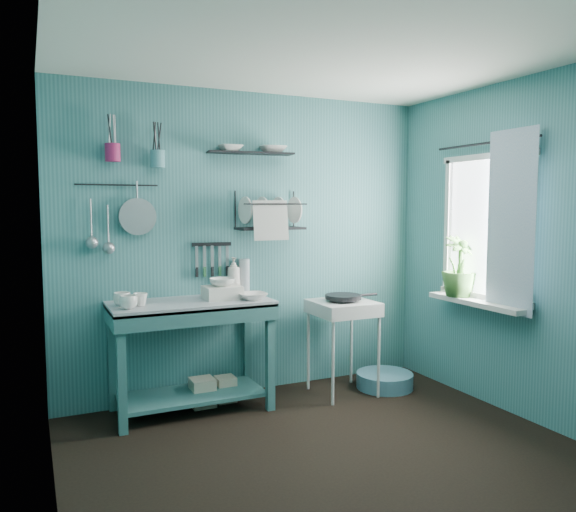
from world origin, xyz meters
name	(u,v)px	position (x,y,z in m)	size (l,w,h in m)	color
floor	(339,461)	(0.00, 0.00, 0.00)	(3.20, 3.20, 0.00)	black
ceiling	(342,44)	(0.00, 0.00, 2.50)	(3.20, 3.20, 0.00)	silver
wall_back	(250,244)	(0.00, 1.50, 1.25)	(3.20, 3.20, 0.00)	#366E70
wall_front	(554,296)	(0.00, -1.50, 1.25)	(3.20, 3.20, 0.00)	#366E70
wall_left	(49,273)	(-1.60, 0.00, 1.25)	(3.00, 3.00, 0.00)	#366E70
wall_right	(534,251)	(1.60, 0.00, 1.25)	(3.00, 3.00, 0.00)	#366E70
work_counter	(191,356)	(-0.59, 1.24, 0.43)	(1.20, 0.60, 0.85)	#2F6262
mug_left	(128,302)	(-1.07, 1.08, 0.90)	(0.12, 0.12, 0.10)	silver
mug_mid	(140,299)	(-0.97, 1.18, 0.90)	(0.10, 0.10, 0.09)	silver
mug_right	(122,299)	(-1.09, 1.24, 0.90)	(0.12, 0.12, 0.10)	silver
wash_tub	(222,293)	(-0.34, 1.22, 0.90)	(0.28, 0.22, 0.10)	beige
tub_bowl	(222,282)	(-0.34, 1.22, 0.98)	(0.20, 0.20, 0.06)	silver
soap_bottle	(234,275)	(-0.17, 1.44, 1.00)	(0.12, 0.12, 0.30)	beige
water_bottle	(244,276)	(-0.07, 1.46, 0.99)	(0.09, 0.09, 0.28)	#9DA7AF
counter_bowl	(253,296)	(-0.14, 1.09, 0.88)	(0.22, 0.22, 0.05)	silver
hotplate_stand	(343,347)	(0.67, 1.09, 0.39)	(0.49, 0.49, 0.78)	silver
frying_pan	(343,297)	(0.67, 1.09, 0.82)	(0.30, 0.30, 0.04)	black
knife_strip	(212,244)	(-0.34, 1.47, 1.26)	(0.32, 0.02, 0.03)	black
dish_rack	(270,210)	(0.13, 1.37, 1.53)	(0.55, 0.24, 0.32)	black
upper_shelf	(250,153)	(-0.03, 1.40, 1.99)	(0.70, 0.18, 0.01)	black
shelf_bowl_left	(230,139)	(-0.20, 1.40, 2.10)	(0.20, 0.20, 0.05)	silver
shelf_bowl_right	(273,144)	(0.17, 1.40, 2.07)	(0.23, 0.23, 0.06)	silver
utensil_cup_magenta	(113,153)	(-1.10, 1.42, 1.96)	(0.11, 0.11, 0.13)	#A11D52
utensil_cup_teal	(158,159)	(-0.77, 1.42, 1.92)	(0.11, 0.11, 0.13)	teal
colander	(138,217)	(-0.93, 1.45, 1.49)	(0.28, 0.28, 0.03)	#979A9E
ladle_outer	(91,219)	(-1.26, 1.46, 1.47)	(0.01, 0.01, 0.30)	#979A9E
ladle_inner	(108,225)	(-1.14, 1.46, 1.43)	(0.01, 0.01, 0.30)	#979A9E
hook_rail	(117,185)	(-1.07, 1.47, 1.72)	(0.01, 0.01, 0.60)	black
window_glass	(487,227)	(1.59, 0.45, 1.40)	(1.10, 1.10, 0.00)	white
windowsill	(476,302)	(1.50, 0.45, 0.81)	(0.16, 0.95, 0.04)	silver
curtain	(511,222)	(1.52, 0.15, 1.45)	(1.35, 1.35, 0.00)	silver
curtain_rod	(485,143)	(1.54, 0.45, 2.05)	(0.02, 0.02, 1.05)	black
potted_plant	(459,266)	(1.50, 0.65, 1.08)	(0.28, 0.28, 0.50)	#346126
storage_tin_large	(202,392)	(-0.49, 1.29, 0.11)	(0.18, 0.18, 0.22)	tan
storage_tin_small	(225,389)	(-0.29, 1.32, 0.10)	(0.15, 0.15, 0.20)	tan
floor_basin	(385,380)	(1.07, 1.05, 0.07)	(0.49, 0.49, 0.13)	teal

